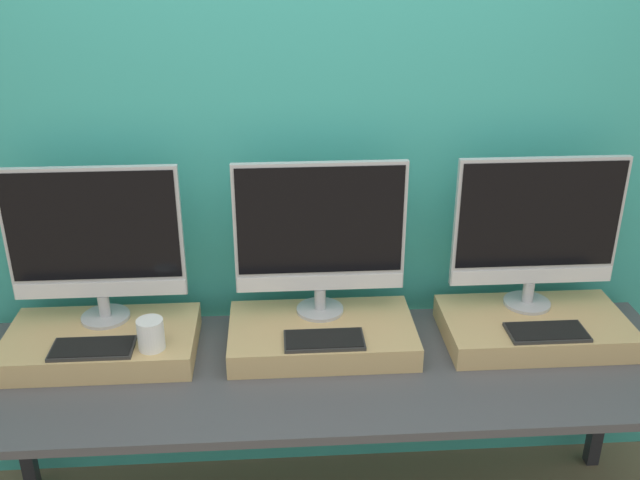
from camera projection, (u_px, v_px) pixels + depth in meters
wall_back at (316, 164)px, 2.53m from camera, size 8.00×0.04×2.60m
workbench at (324, 381)px, 2.39m from camera, size 2.42×0.72×0.73m
wooden_riser_left at (102, 343)px, 2.42m from camera, size 0.64×0.37×0.08m
monitor_left at (95, 239)px, 2.36m from camera, size 0.58×0.17×0.55m
keyboard_left at (93, 348)px, 2.30m from camera, size 0.26×0.13×0.01m
mug at (151, 334)px, 2.29m from camera, size 0.09×0.09×0.10m
wooden_riser_center at (322, 335)px, 2.47m from camera, size 0.64×0.37×0.08m
monitor_center at (320, 233)px, 2.41m from camera, size 0.58×0.17×0.55m
keyboard_center at (324, 340)px, 2.35m from camera, size 0.26×0.13×0.01m
wooden_riser_right at (534, 328)px, 2.51m from camera, size 0.64×0.37×0.08m
monitor_right at (537, 227)px, 2.46m from camera, size 0.58×0.17×0.55m
keyboard_right at (547, 332)px, 2.39m from camera, size 0.26×0.13×0.01m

